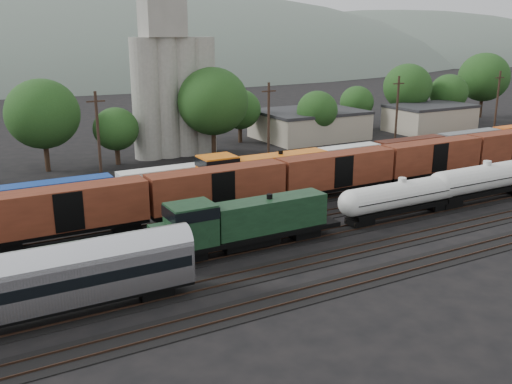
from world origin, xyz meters
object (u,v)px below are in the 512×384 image
green_locomotive (238,223)px  grain_silo (173,83)px  orange_locomotive (256,172)px  passenger_coach (28,283)px  tank_car_a (401,196)px

green_locomotive → grain_silo: 43.11m
orange_locomotive → green_locomotive: bearing=-124.2°
passenger_coach → orange_locomotive: passenger_coach is taller
passenger_coach → orange_locomotive: (28.26, 20.00, -0.29)m
passenger_coach → grain_silo: grain_silo is taller
tank_car_a → orange_locomotive: 17.42m
green_locomotive → orange_locomotive: size_ratio=0.90×
passenger_coach → orange_locomotive: bearing=35.3°
tank_car_a → passenger_coach: passenger_coach is taller
green_locomotive → grain_silo: size_ratio=0.63×
orange_locomotive → grain_silo: bearing=89.8°
green_locomotive → tank_car_a: size_ratio=1.15×
green_locomotive → orange_locomotive: orange_locomotive is taller
tank_car_a → passenger_coach: (-37.10, -5.00, 0.66)m
green_locomotive → orange_locomotive: (10.18, 15.00, 0.11)m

